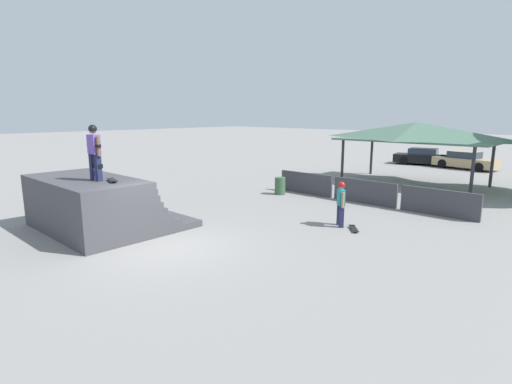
# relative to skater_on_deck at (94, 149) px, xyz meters

# --- Properties ---
(ground_plane) EXTENTS (160.00, 160.00, 0.00)m
(ground_plane) POSITION_rel_skater_on_deck_xyz_m (2.67, 0.73, -2.84)
(ground_plane) COLOR gray
(quarter_pipe_ramp) EXTENTS (4.85, 4.21, 1.82)m
(quarter_pipe_ramp) POSITION_rel_skater_on_deck_xyz_m (-0.72, 0.24, -2.02)
(quarter_pipe_ramp) COLOR #424247
(quarter_pipe_ramp) RESTS_ON ground
(skater_on_deck) EXTENTS (0.75, 0.26, 1.78)m
(skater_on_deck) POSITION_rel_skater_on_deck_xyz_m (0.00, 0.00, 0.00)
(skater_on_deck) COLOR #1E2347
(skater_on_deck) RESTS_ON quarter_pipe_ramp
(skateboard_on_deck) EXTENTS (0.83, 0.44, 0.09)m
(skateboard_on_deck) POSITION_rel_skater_on_deck_xyz_m (0.62, 0.22, -0.97)
(skateboard_on_deck) COLOR green
(skateboard_on_deck) RESTS_ON quarter_pipe_ramp
(bystander_walking) EXTENTS (0.51, 0.52, 1.60)m
(bystander_walking) POSITION_rel_skater_on_deck_xyz_m (5.26, 6.30, -1.90)
(bystander_walking) COLOR #1E2347
(bystander_walking) RESTS_ON ground
(skateboard_on_ground) EXTENTS (0.68, 0.74, 0.09)m
(skateboard_on_ground) POSITION_rel_skater_on_deck_xyz_m (5.87, 6.19, -2.78)
(skateboard_on_ground) COLOR silver
(skateboard_on_ground) RESTS_ON ground
(barrier_fence) EXTENTS (9.40, 0.12, 1.05)m
(barrier_fence) POSITION_rel_skater_on_deck_xyz_m (4.10, 10.21, -2.32)
(barrier_fence) COLOR #3D3D42
(barrier_fence) RESTS_ON ground
(pavilion_shelter) EXTENTS (8.27, 4.25, 3.46)m
(pavilion_shelter) POSITION_rel_skater_on_deck_xyz_m (3.65, 16.70, 0.09)
(pavilion_shelter) COLOR #2D2D33
(pavilion_shelter) RESTS_ON ground
(trash_bin) EXTENTS (0.52, 0.52, 0.85)m
(trash_bin) POSITION_rel_skater_on_deck_xyz_m (0.07, 9.21, -2.42)
(trash_bin) COLOR #385B3D
(trash_bin) RESTS_ON ground
(parked_car_black) EXTENTS (4.63, 2.52, 1.27)m
(parked_car_black) POSITION_rel_skater_on_deck_xyz_m (0.85, 25.78, -2.24)
(parked_car_black) COLOR black
(parked_car_black) RESTS_ON ground
(parked_car_tan) EXTENTS (4.38, 2.27, 1.27)m
(parked_car_tan) POSITION_rel_skater_on_deck_xyz_m (3.92, 25.40, -2.24)
(parked_car_tan) COLOR tan
(parked_car_tan) RESTS_ON ground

